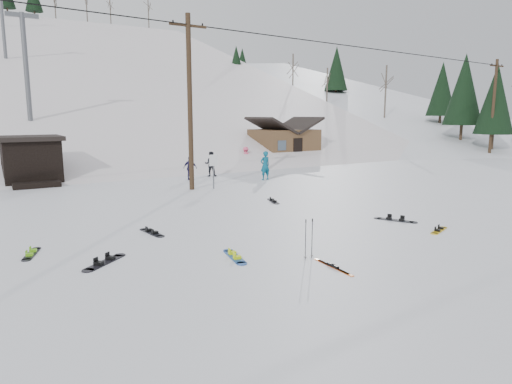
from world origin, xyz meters
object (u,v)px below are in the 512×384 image
cabin (284,144)px  hero_skis (333,267)px  utility_pole (190,100)px  hero_snowboard (235,256)px

cabin → hero_skis: size_ratio=3.38×
hero_skis → utility_pole: bearing=85.0°
utility_pole → hero_snowboard: 12.97m
cabin → hero_skis: cabin is taller
utility_pole → cabin: (13.00, 10.00, -3.20)m
utility_pole → hero_skis: bearing=-98.2°
utility_pole → cabin: size_ratio=1.67×
utility_pole → hero_snowboard: size_ratio=5.93×
hero_snowboard → hero_skis: hero_snowboard is taller
hero_snowboard → hero_skis: (1.78, -2.11, -0.00)m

